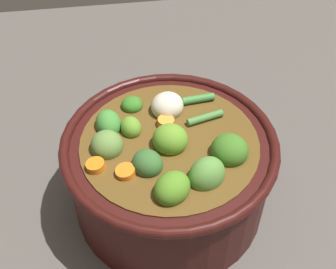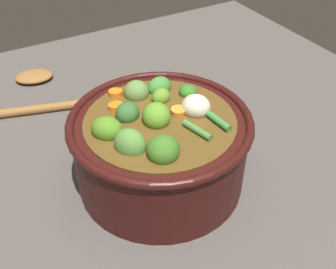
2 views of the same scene
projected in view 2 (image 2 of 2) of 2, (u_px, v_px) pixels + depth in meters
ground_plane at (161, 179)px, 0.63m from camera, size 1.10×1.10×0.00m
cooking_pot at (160, 148)px, 0.59m from camera, size 0.26×0.26×0.14m
wooden_spoon at (34, 89)px, 0.82m from camera, size 0.19×0.20×0.02m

